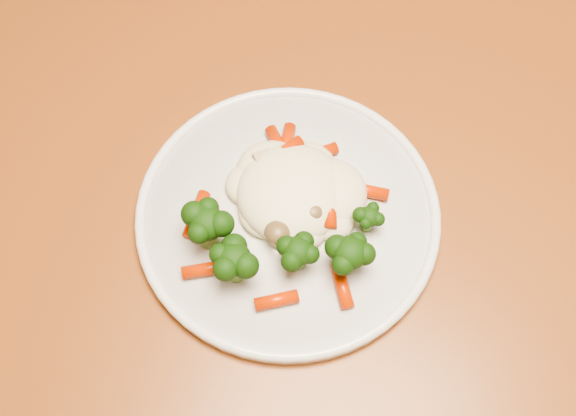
% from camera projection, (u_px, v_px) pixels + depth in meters
% --- Properties ---
extents(dining_table, '(1.19, 0.86, 0.75)m').
position_uv_depth(dining_table, '(375.00, 232.00, 0.79)').
color(dining_table, '#965022').
rests_on(dining_table, ground).
extents(plate, '(0.28, 0.28, 0.01)m').
position_uv_depth(plate, '(288.00, 215.00, 0.67)').
color(plate, white).
rests_on(plate, dining_table).
extents(meal, '(0.18, 0.19, 0.05)m').
position_uv_depth(meal, '(285.00, 211.00, 0.64)').
color(meal, '#FFF5CB').
rests_on(meal, plate).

